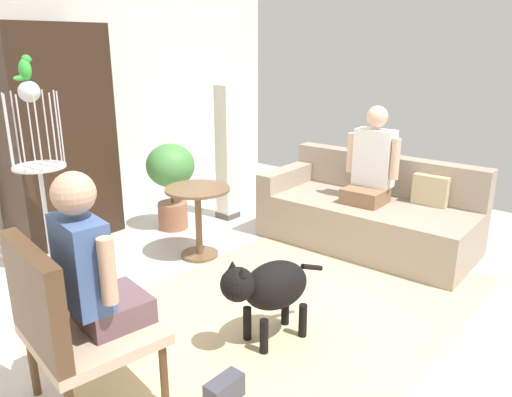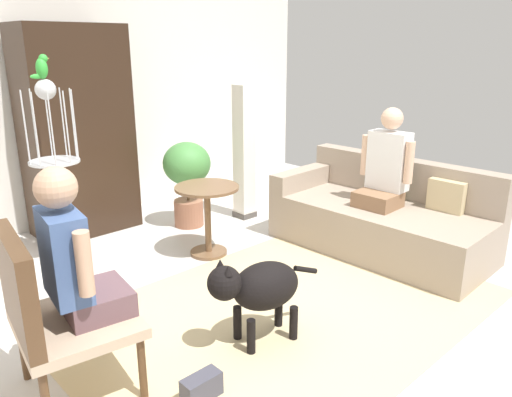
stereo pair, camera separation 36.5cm
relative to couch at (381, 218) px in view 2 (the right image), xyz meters
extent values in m
plane|color=beige|center=(-1.53, -0.11, -0.29)|extent=(6.81, 6.81, 0.00)
cube|color=silver|center=(-1.53, 2.79, 1.11)|extent=(6.22, 0.12, 2.81)
cube|color=#C6B284|center=(-1.53, -0.21, -0.29)|extent=(3.08, 2.11, 0.01)
cube|color=gray|center=(-0.05, -0.03, -0.07)|extent=(1.00, 2.01, 0.44)
cube|color=gray|center=(0.32, -0.01, 0.34)|extent=(0.25, 1.98, 0.38)
cube|color=gray|center=(-0.08, 0.87, 0.25)|extent=(0.94, 0.21, 0.19)
cube|color=#C6B284|center=(0.21, -0.51, 0.29)|extent=(0.11, 0.32, 0.28)
cube|color=gray|center=(0.19, 0.03, 0.29)|extent=(0.11, 0.29, 0.28)
cylinder|color=#4C331E|center=(-2.68, 0.24, -0.10)|extent=(0.04, 0.04, 0.39)
cylinder|color=#4C331E|center=(-2.76, -0.31, -0.10)|extent=(0.04, 0.04, 0.39)
cylinder|color=#4C331E|center=(-3.17, 0.31, -0.10)|extent=(0.04, 0.04, 0.39)
cube|color=tan|center=(-2.97, 0.00, 0.13)|extent=(0.69, 0.73, 0.06)
cube|color=#4C331E|center=(-3.22, 0.04, 0.42)|extent=(0.18, 0.65, 0.53)
cube|color=#876346|center=(-0.12, -0.03, 0.22)|extent=(0.35, 0.37, 0.14)
cube|color=white|center=(0.02, -0.02, 0.56)|extent=(0.19, 0.37, 0.53)
sphere|color=#DDB293|center=(0.02, -0.02, 0.94)|extent=(0.20, 0.20, 0.20)
cylinder|color=#DDB293|center=(-0.02, -0.25, 0.58)|extent=(0.08, 0.08, 0.37)
cylinder|color=#DDB293|center=(-0.03, 0.20, 0.58)|extent=(0.08, 0.08, 0.37)
cube|color=brown|center=(-2.85, -0.02, 0.23)|extent=(0.39, 0.40, 0.14)
cube|color=#3F598C|center=(-2.99, 0.00, 0.53)|extent=(0.23, 0.38, 0.48)
sphere|color=tan|center=(-2.99, 0.00, 0.90)|extent=(0.21, 0.21, 0.21)
cylinder|color=tan|center=(-2.92, 0.21, 0.56)|extent=(0.08, 0.08, 0.33)
cylinder|color=tan|center=(-2.98, -0.22, 0.56)|extent=(0.08, 0.08, 0.33)
cylinder|color=brown|center=(-1.29, 0.99, 0.35)|extent=(0.58, 0.58, 0.02)
cylinder|color=brown|center=(-1.29, 0.99, 0.02)|extent=(0.06, 0.06, 0.63)
cylinder|color=brown|center=(-1.29, 0.99, -0.28)|extent=(0.34, 0.34, 0.03)
ellipsoid|color=black|center=(-1.88, -0.36, 0.10)|extent=(0.52, 0.41, 0.31)
sphere|color=black|center=(-2.16, -0.29, 0.19)|extent=(0.21, 0.21, 0.21)
cone|color=black|center=(-2.17, -0.34, 0.30)|extent=(0.06, 0.06, 0.06)
cone|color=black|center=(-2.15, -0.24, 0.30)|extent=(0.06, 0.06, 0.06)
cylinder|color=black|center=(-1.58, -0.43, 0.14)|extent=(0.18, 0.08, 0.10)
cylinder|color=black|center=(-2.05, -0.41, -0.18)|extent=(0.06, 0.06, 0.24)
cylinder|color=black|center=(-2.01, -0.23, -0.18)|extent=(0.06, 0.06, 0.24)
cylinder|color=black|center=(-1.74, -0.49, -0.18)|extent=(0.06, 0.06, 0.24)
cylinder|color=black|center=(-1.70, -0.31, -0.18)|extent=(0.06, 0.06, 0.24)
cylinder|color=silver|center=(-2.32, 1.73, -0.28)|extent=(0.36, 0.36, 0.03)
cylinder|color=silver|center=(-2.32, 1.73, 0.16)|extent=(0.04, 0.04, 0.91)
cylinder|color=silver|center=(-2.32, 1.73, 0.63)|extent=(0.41, 0.41, 0.02)
cylinder|color=silver|center=(-2.12, 1.73, 0.93)|extent=(0.01, 0.01, 0.58)
cylinder|color=silver|center=(-2.16, 1.84, 0.93)|extent=(0.01, 0.01, 0.58)
cylinder|color=silver|center=(-2.26, 1.91, 0.93)|extent=(0.01, 0.01, 0.58)
cylinder|color=silver|center=(-2.38, 1.91, 0.93)|extent=(0.01, 0.01, 0.58)
cylinder|color=silver|center=(-2.48, 1.84, 0.93)|extent=(0.01, 0.01, 0.58)
cylinder|color=silver|center=(-2.52, 1.73, 0.93)|extent=(0.01, 0.01, 0.58)
cylinder|color=silver|center=(-2.48, 1.61, 0.93)|extent=(0.01, 0.01, 0.58)
cylinder|color=silver|center=(-2.38, 1.54, 0.93)|extent=(0.01, 0.01, 0.58)
cylinder|color=silver|center=(-2.26, 1.54, 0.93)|extent=(0.01, 0.01, 0.58)
cylinder|color=silver|center=(-2.16, 1.61, 0.93)|extent=(0.01, 0.01, 0.58)
sphere|color=silver|center=(-2.32, 1.73, 1.22)|extent=(0.17, 0.17, 0.17)
ellipsoid|color=green|center=(-2.33, 1.73, 1.39)|extent=(0.09, 0.10, 0.16)
sphere|color=green|center=(-2.31, 1.73, 1.46)|extent=(0.07, 0.07, 0.07)
cone|color=#D8BF4C|center=(-2.27, 1.73, 1.46)|extent=(0.03, 0.02, 0.02)
ellipsoid|color=green|center=(-2.37, 1.73, 1.33)|extent=(0.12, 0.03, 0.04)
cylinder|color=#996047|center=(-0.97, 1.74, -0.15)|extent=(0.31, 0.31, 0.28)
cylinder|color=brown|center=(-0.97, 1.74, 0.09)|extent=(0.03, 0.03, 0.20)
ellipsoid|color=#45843F|center=(-0.97, 1.74, 0.39)|extent=(0.49, 0.49, 0.45)
cube|color=#4C4742|center=(-0.35, 1.53, -0.26)|extent=(0.20, 0.20, 0.06)
cube|color=white|center=(-0.35, 1.53, 0.47)|extent=(0.18, 0.18, 1.40)
cube|color=black|center=(-1.81, 2.38, 0.73)|extent=(0.99, 0.56, 2.05)
cube|color=#3F3F4C|center=(-2.54, -0.53, -0.22)|extent=(0.23, 0.11, 0.14)
camera|label=1|loc=(-4.14, -2.13, 1.59)|focal=34.92mm
camera|label=2|loc=(-3.89, -2.40, 1.59)|focal=34.92mm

